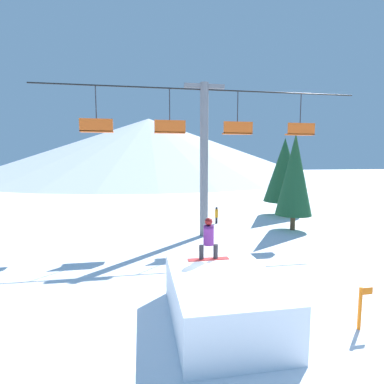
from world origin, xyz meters
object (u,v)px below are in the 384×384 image
Objects in this scene: snow_ramp at (222,298)px; pine_tree_near at (294,175)px; snowboarder at (209,238)px; distant_skier at (217,215)px; trail_marker at (361,307)px.

snow_ramp is 0.67× the size of pine_tree_near.
snow_ramp is 13.11m from pine_tree_near.
snow_ramp is at bearing -127.00° from pine_tree_near.
snowboarder reaches higher than snow_ramp.
pine_tree_near is at bearing -31.57° from distant_skier.
snowboarder is at bearing 148.78° from trail_marker.
trail_marker is 13.97m from distant_skier.
trail_marker is (3.67, -0.99, -0.06)m from snow_ramp.
distant_skier is (-0.51, 13.96, 0.01)m from trail_marker.
snowboarder is 1.13× the size of distant_skier.
snowboarder is at bearing -105.73° from distant_skier.
pine_tree_near is at bearing 53.00° from snow_ramp.
distant_skier is at bearing 148.43° from pine_tree_near.
distant_skier is (-4.52, 2.77, -3.03)m from pine_tree_near.
pine_tree_near is (7.80, 8.89, 1.54)m from snowboarder.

